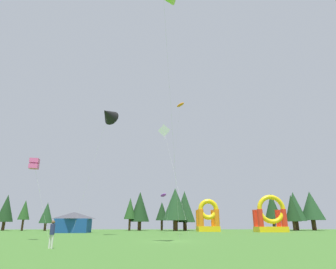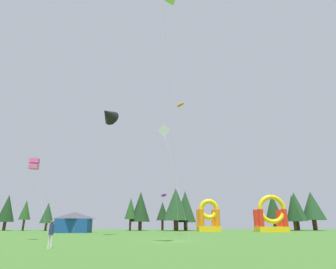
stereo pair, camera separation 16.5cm
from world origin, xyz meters
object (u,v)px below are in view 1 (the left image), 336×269
kite_white_diamond (164,132)px  festival_tent (73,222)px  kite_pink_box (34,164)px  inflatable_yellow_castle (271,218)px  kite_orange_parafoil (180,105)px  kite_black_delta (108,114)px  person_near_camera (52,232)px  inflatable_blue_arch (208,219)px  kite_purple_parafoil (163,195)px

kite_white_diamond → festival_tent: 25.81m
kite_pink_box → inflatable_yellow_castle: 45.65m
kite_orange_parafoil → kite_white_diamond: bearing=-159.8°
festival_tent → kite_black_delta: bearing=-63.1°
person_near_camera → festival_tent: size_ratio=0.30×
kite_black_delta → inflatable_yellow_castle: (30.26, 17.90, -14.70)m
kite_white_diamond → festival_tent: size_ratio=2.65×
inflatable_blue_arch → festival_tent: bearing=-166.3°
kite_pink_box → kite_purple_parafoil: kite_pink_box is taller
kite_purple_parafoil → inflatable_yellow_castle: bearing=3.3°
kite_pink_box → festival_tent: 26.40m
kite_purple_parafoil → person_near_camera: (-8.33, -36.18, -5.87)m
kite_pink_box → kite_orange_parafoil: size_ratio=0.41×
kite_purple_parafoil → festival_tent: 17.52m
kite_white_diamond → inflatable_yellow_castle: 30.35m
kite_white_diamond → kite_purple_parafoil: 17.87m
inflatable_yellow_castle → festival_tent: (-38.20, -2.27, -0.77)m
kite_white_diamond → festival_tent: (-16.47, 14.97, -13.08)m
kite_purple_parafoil → kite_black_delta: (-8.79, -16.65, 10.37)m
inflatable_blue_arch → inflatable_yellow_castle: inflatable_yellow_castle is taller
kite_pink_box → kite_white_diamond: 19.08m
person_near_camera → inflatable_blue_arch: 45.28m
kite_purple_parafoil → kite_orange_parafoil: size_ratio=0.37×
kite_white_diamond → kite_orange_parafoil: kite_orange_parafoil is taller
kite_orange_parafoil → festival_tent: 29.63m
kite_pink_box → festival_tent: (-2.42, 25.64, -5.81)m
person_near_camera → inflatable_yellow_castle: size_ratio=0.25×
kite_white_diamond → festival_tent: bearing=137.7°
kite_black_delta → person_near_camera: bearing=-88.6°
kite_white_diamond → person_near_camera: 25.77m
kite_pink_box → kite_white_diamond: kite_white_diamond is taller
kite_pink_box → festival_tent: size_ratio=1.38×
kite_purple_parafoil → inflatable_blue_arch: size_ratio=1.12×
kite_orange_parafoil → inflatable_blue_arch: size_ratio=3.04×
kite_pink_box → kite_black_delta: 14.97m
kite_orange_parafoil → inflatable_blue_arch: kite_orange_parafoil is taller
kite_black_delta → festival_tent: bearing=116.9°
inflatable_yellow_castle → kite_purple_parafoil: bearing=-176.7°
inflatable_blue_arch → inflatable_yellow_castle: 12.59m
kite_white_diamond → inflatable_blue_arch: kite_white_diamond is taller
kite_orange_parafoil → festival_tent: (-19.03, 14.02, -17.86)m
kite_white_diamond → kite_orange_parafoil: bearing=20.2°
inflatable_blue_arch → festival_tent: inflatable_blue_arch is taller
kite_black_delta → inflatable_blue_arch: 32.29m
kite_pink_box → festival_tent: kite_pink_box is taller
kite_white_diamond → kite_purple_parafoil: size_ratio=2.11×
kite_pink_box → inflatable_blue_arch: bearing=53.3°
kite_pink_box → person_near_camera: bearing=-57.8°
kite_pink_box → person_near_camera: kite_pink_box is taller
inflatable_blue_arch → person_near_camera: bearing=-113.3°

